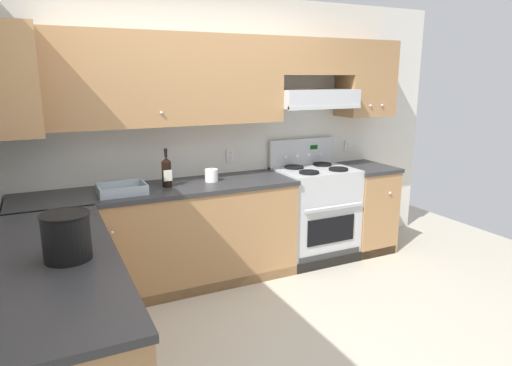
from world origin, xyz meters
TOP-DOWN VIEW (x-y plane):
  - ground_plane at (0.00, 0.00)m, footprint 7.04×7.04m
  - wall_back at (0.39, 1.53)m, footprint 4.68×0.57m
  - counter_back_run at (0.01, 1.24)m, footprint 3.60×0.65m
  - counter_left_run at (-1.24, -0.00)m, footprint 0.63×1.91m
  - stove at (1.20, 1.25)m, footprint 0.76×0.62m
  - wine_bottle at (-0.30, 1.26)m, footprint 0.08×0.08m
  - bowl at (-0.69, 1.17)m, footprint 0.37×0.28m
  - bucket at (-1.17, -0.07)m, footprint 0.25×0.25m
  - paper_towel_roll at (0.10, 1.27)m, footprint 0.12×0.12m

SIDE VIEW (x-z plane):
  - ground_plane at x=0.00m, z-range 0.00..0.00m
  - counter_back_run at x=0.01m, z-range 0.00..0.91m
  - counter_left_run at x=-1.24m, z-range 0.00..0.91m
  - stove at x=1.20m, z-range -0.12..1.08m
  - bowl at x=-0.69m, z-range 0.90..0.98m
  - paper_towel_roll at x=0.10m, z-range 0.91..1.02m
  - bucket at x=-1.17m, z-range 0.92..1.16m
  - wine_bottle at x=-0.30m, z-range 0.88..1.21m
  - wall_back at x=0.39m, z-range 0.20..2.75m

